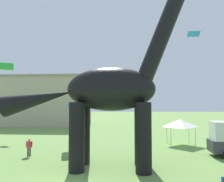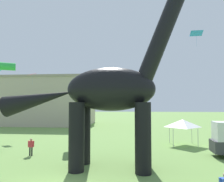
{
  "view_description": "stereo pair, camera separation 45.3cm",
  "coord_description": "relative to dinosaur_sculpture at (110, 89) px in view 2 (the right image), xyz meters",
  "views": [
    {
      "loc": [
        4.3,
        -12.52,
        4.89
      ],
      "look_at": [
        3.03,
        4.86,
        5.86
      ],
      "focal_mm": 35.88,
      "sensor_mm": 36.0,
      "label": 1
    },
    {
      "loc": [
        4.75,
        -12.49,
        4.89
      ],
      "look_at": [
        3.03,
        4.86,
        5.86
      ],
      "focal_mm": 35.88,
      "sensor_mm": 36.0,
      "label": 2
    }
  ],
  "objects": [
    {
      "name": "kite_trailing",
      "position": [
        -4.68,
        7.86,
        -1.35
      ],
      "size": [
        2.73,
        2.92,
        0.83
      ],
      "color": "#287AE5"
    },
    {
      "name": "kite_near_low",
      "position": [
        9.37,
        10.31,
        7.35
      ],
      "size": [
        1.48,
        1.09,
        1.85
      ],
      "color": "#287AE5"
    },
    {
      "name": "kite_apex",
      "position": [
        -10.53,
        2.53,
        2.35
      ],
      "size": [
        2.55,
        2.6,
        0.74
      ],
      "color": "green"
    },
    {
      "name": "background_building_block",
      "position": [
        -19.7,
        33.95,
        -0.53
      ],
      "size": [
        23.28,
        13.85,
        10.9
      ],
      "color": "#B7A893",
      "rests_on": "ground_plane"
    },
    {
      "name": "dinosaur_sculpture",
      "position": [
        0.0,
        0.0,
        0.0
      ],
      "size": [
        15.84,
        3.36,
        16.56
      ],
      "rotation": [
        0.0,
        0.0,
        -0.28
      ],
      "color": "black",
      "rests_on": "ground_plane"
    },
    {
      "name": "festival_canopy_tent",
      "position": [
        7.55,
        10.16,
        -3.44
      ],
      "size": [
        3.15,
        3.15,
        3.0
      ],
      "color": "#B2B2B7",
      "rests_on": "ground_plane"
    },
    {
      "name": "kite_near_high",
      "position": [
        -13.82,
        15.91,
        3.43
      ],
      "size": [
        1.68,
        1.63,
        1.74
      ],
      "color": "red"
    },
    {
      "name": "person_near_flyer",
      "position": [
        -7.81,
        3.28,
        -5.01
      ],
      "size": [
        0.61,
        0.27,
        1.62
      ],
      "rotation": [
        0.0,
        0.0,
        3.29
      ],
      "color": "black",
      "rests_on": "ground_plane"
    }
  ]
}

